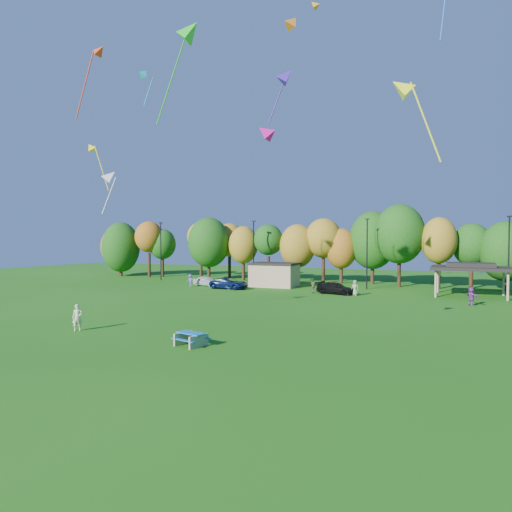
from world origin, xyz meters
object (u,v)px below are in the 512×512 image
at_px(kite_flyer, 77,318).
at_px(car_b, 224,284).
at_px(picnic_table, 191,338).
at_px(car_d, 336,288).
at_px(car_a, 206,281).
at_px(car_c, 229,283).

xyz_separation_m(kite_flyer, car_b, (-3.54, 28.41, -0.30)).
bearing_deg(picnic_table, car_d, 102.50).
distance_m(picnic_table, car_a, 35.65).
relative_size(picnic_table, car_b, 0.57).
distance_m(car_b, car_c, 0.64).
xyz_separation_m(kite_flyer, car_c, (-2.93, 28.56, -0.22)).
distance_m(kite_flyer, car_b, 28.63).
xyz_separation_m(picnic_table, kite_flyer, (-9.62, 0.63, 0.46)).
bearing_deg(kite_flyer, car_c, 52.61).
relative_size(car_c, car_d, 1.09).
height_order(picnic_table, car_c, car_c).
relative_size(car_b, car_c, 0.75).
bearing_deg(car_b, picnic_table, -149.14).
height_order(car_b, car_d, car_d).
distance_m(kite_flyer, car_d, 30.64).
bearing_deg(car_c, car_b, 107.99).
relative_size(picnic_table, car_d, 0.47).
height_order(picnic_table, car_b, car_b).
height_order(kite_flyer, car_c, kite_flyer).
bearing_deg(car_c, picnic_table, -152.57).
distance_m(picnic_table, car_d, 29.24).
height_order(car_a, car_d, car_a).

